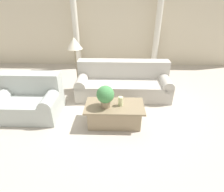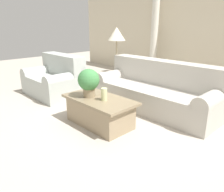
# 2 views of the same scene
# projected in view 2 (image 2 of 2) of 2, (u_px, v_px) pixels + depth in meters

# --- Properties ---
(ground_plane) EXTENTS (16.00, 16.00, 0.00)m
(ground_plane) POSITION_uv_depth(u_px,v_px,m) (125.00, 116.00, 3.93)
(ground_plane) COLOR #BCB2A3
(wall_back) EXTENTS (10.00, 0.06, 3.20)m
(wall_back) POSITION_uv_depth(u_px,v_px,m) (212.00, 22.00, 5.54)
(wall_back) COLOR beige
(wall_back) RESTS_ON ground_plane
(sofa_long) EXTENTS (2.44, 0.92, 0.90)m
(sofa_long) POSITION_uv_depth(u_px,v_px,m) (156.00, 91.00, 4.18)
(sofa_long) COLOR #B7B2A8
(sofa_long) RESTS_ON ground_plane
(loveseat) EXTENTS (1.35, 0.92, 0.90)m
(loveseat) POSITION_uv_depth(u_px,v_px,m) (55.00, 79.00, 5.01)
(loveseat) COLOR #B4BBB5
(loveseat) RESTS_ON ground_plane
(coffee_table) EXTENTS (1.21, 0.64, 0.45)m
(coffee_table) POSITION_uv_depth(u_px,v_px,m) (100.00, 111.00, 3.53)
(coffee_table) COLOR #998466
(coffee_table) RESTS_ON ground_plane
(potted_plant) EXTENTS (0.35, 0.35, 0.46)m
(potted_plant) POSITION_uv_depth(u_px,v_px,m) (89.00, 81.00, 3.46)
(potted_plant) COLOR #937F60
(potted_plant) RESTS_ON coffee_table
(pillar_candle) EXTENTS (0.10, 0.10, 0.19)m
(pillar_candle) POSITION_uv_depth(u_px,v_px,m) (104.00, 94.00, 3.35)
(pillar_candle) COLOR beige
(pillar_candle) RESTS_ON coffee_table
(floor_lamp) EXTENTS (0.39, 0.39, 1.50)m
(floor_lamp) POSITION_uv_depth(u_px,v_px,m) (117.00, 38.00, 4.86)
(floor_lamp) COLOR gray
(floor_lamp) RESTS_ON ground_plane
(column_left) EXTENTS (0.29, 0.29, 2.52)m
(column_left) POSITION_uv_depth(u_px,v_px,m) (154.00, 34.00, 6.38)
(column_left) COLOR silver
(column_left) RESTS_ON ground_plane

